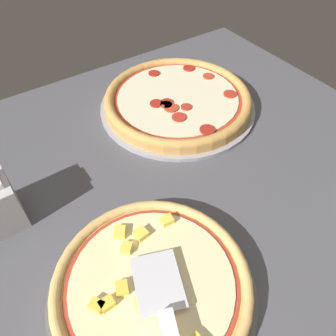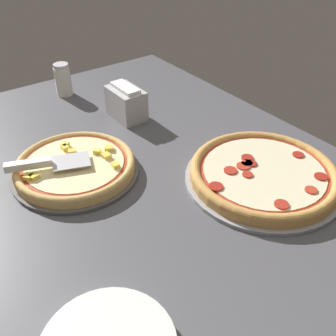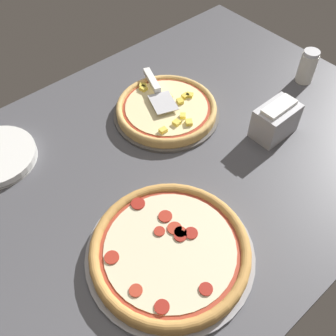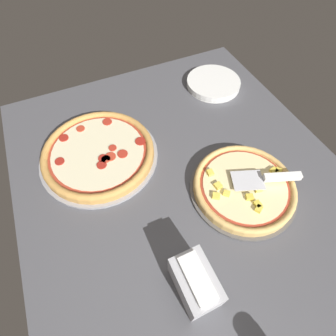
# 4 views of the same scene
# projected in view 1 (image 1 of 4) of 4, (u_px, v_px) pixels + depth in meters

# --- Properties ---
(ground_plane) EXTENTS (1.40, 1.08, 0.04)m
(ground_plane) POSITION_uv_depth(u_px,v_px,m) (135.00, 218.00, 0.67)
(ground_plane) COLOR #4C4C51
(pizza_pan_front) EXTENTS (0.35, 0.35, 0.01)m
(pizza_pan_front) POSITION_uv_depth(u_px,v_px,m) (152.00, 289.00, 0.54)
(pizza_pan_front) COLOR #565451
(pizza_pan_front) RESTS_ON ground_plane
(pizza_front) EXTENTS (0.32, 0.32, 0.04)m
(pizza_front) POSITION_uv_depth(u_px,v_px,m) (152.00, 284.00, 0.53)
(pizza_front) COLOR #DBAD60
(pizza_front) RESTS_ON pizza_pan_front
(pizza_pan_back) EXTENTS (0.41, 0.41, 0.01)m
(pizza_pan_back) POSITION_uv_depth(u_px,v_px,m) (178.00, 106.00, 0.88)
(pizza_pan_back) COLOR #939399
(pizza_pan_back) RESTS_ON ground_plane
(pizza_back) EXTENTS (0.39, 0.39, 0.03)m
(pizza_back) POSITION_uv_depth(u_px,v_px,m) (178.00, 99.00, 0.87)
(pizza_back) COLOR #C68E47
(pizza_back) RESTS_ON pizza_pan_back
(serving_spatula) EXTENTS (0.12, 0.22, 0.02)m
(serving_spatula) POSITION_uv_depth(u_px,v_px,m) (170.00, 335.00, 0.45)
(serving_spatula) COLOR silver
(serving_spatula) RESTS_ON pizza_front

